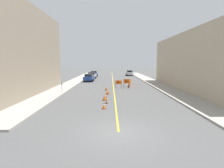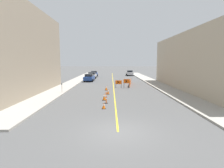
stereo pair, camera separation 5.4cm
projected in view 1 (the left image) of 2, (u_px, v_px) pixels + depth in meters
ground_plane at (119, 132)px, 10.39m from camera, size 300.00×300.00×0.00m
lane_stripe at (113, 81)px, 37.38m from camera, size 0.12×54.41×0.01m
sidewalk_left at (76, 81)px, 37.31m from camera, size 2.96×54.41×0.16m
sidewalk_right at (150, 81)px, 37.43m from camera, size 2.96×54.41×0.16m
building_facade_left at (15, 52)px, 21.79m from camera, size 6.00×18.33×10.78m
building_facade_right at (200, 62)px, 25.14m from camera, size 6.00×25.07×8.20m
traffic_cone_nearest at (104, 106)px, 15.50m from camera, size 0.37×0.37×0.52m
traffic_cone_second at (104, 97)px, 18.91m from camera, size 0.45×0.45×0.74m
traffic_cone_third at (108, 92)px, 22.39m from camera, size 0.35×0.35×0.68m
traffic_cone_fourth at (106, 88)px, 25.52m from camera, size 0.46×0.46×0.62m
delineator_post_front at (106, 98)px, 17.46m from camera, size 0.30×0.30×1.16m
arrow_barricade_primary at (118, 83)px, 27.79m from camera, size 1.02×0.13×1.20m
arrow_barricade_secondary at (127, 82)px, 27.65m from camera, size 0.97×0.14×1.42m
safety_mesh_fence at (130, 82)px, 31.48m from camera, size 1.15×7.30×0.97m
parked_car_curb_near at (89, 78)px, 37.22m from camera, size 2.03×4.39×1.59m
parked_car_curb_mid at (92, 75)px, 43.24m from camera, size 2.00×4.38×1.59m
parked_car_curb_far at (94, 74)px, 48.98m from camera, size 1.94×4.34×1.59m
parked_car_opposite_side at (129, 73)px, 52.55m from camera, size 1.93×4.31×1.59m
parking_meter_near_curb at (62, 86)px, 22.74m from camera, size 0.12×0.11×1.27m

